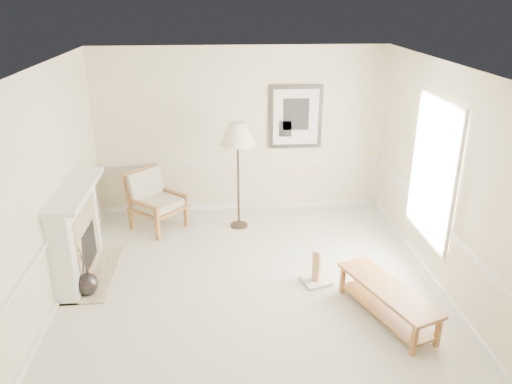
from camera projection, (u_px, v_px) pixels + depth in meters
ground at (252, 291)px, 6.64m from camera, size 5.50×5.50×0.00m
room at (262, 155)px, 6.02m from camera, size 5.04×5.54×2.92m
fireplace at (77, 234)px, 6.79m from camera, size 0.64×1.64×1.31m
floor_vase at (87, 284)px, 6.50m from camera, size 0.29×0.29×0.85m
armchair at (153, 197)px, 8.30m from camera, size 1.07×1.06×0.97m
floor_lamp at (238, 136)px, 7.89m from camera, size 0.73×0.73×1.80m
bench at (387, 297)px, 6.00m from camera, size 0.95×1.54×0.42m
scratching_post at (316, 272)px, 6.78m from camera, size 0.44×0.44×0.51m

